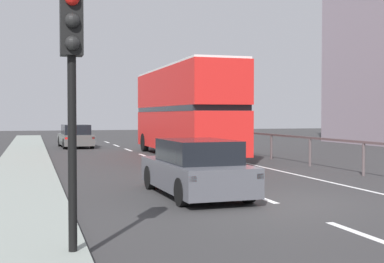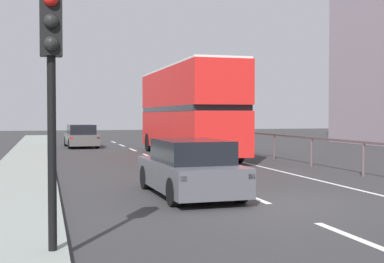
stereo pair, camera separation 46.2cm
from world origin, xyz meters
name	(u,v)px [view 1 (the left image)]	position (x,y,z in m)	size (l,w,h in m)	color
ground_plane	(271,203)	(0.00, 0.00, -0.05)	(75.73, 120.00, 0.10)	#303031
near_sidewalk_kerb	(17,211)	(-5.66, 0.00, 0.07)	(2.12, 80.00, 0.14)	gray
lane_paint_markings	(222,166)	(1.92, 8.47, 0.00)	(3.37, 46.00, 0.01)	silver
bridge_side_railing	(289,141)	(5.16, 9.00, 0.94)	(0.10, 42.00, 1.17)	#544849
double_decker_bus_red	(185,109)	(1.78, 13.40, 2.32)	(2.53, 11.13, 4.33)	red
hatchback_car_near	(196,169)	(-1.42, 1.34, 0.68)	(1.90, 4.33, 1.41)	#4E4F56
traffic_signal_pole	(72,55)	(-4.81, -3.84, 2.84)	(0.30, 0.42, 3.59)	black
sedan_car_ahead	(75,137)	(-2.75, 22.28, 0.68)	(1.98, 4.39, 1.43)	#4C4D4C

